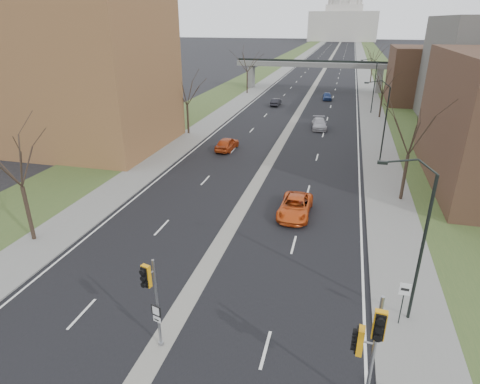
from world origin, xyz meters
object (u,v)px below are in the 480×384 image
at_px(signal_pole_median, 151,291).
at_px(car_right_mid, 319,124).
at_px(car_right_far, 327,96).
at_px(speed_limit_sign, 404,296).
at_px(car_left_far, 276,102).
at_px(car_left_near, 227,144).
at_px(signal_pole_right, 370,340).
at_px(car_right_near, 295,207).

relative_size(signal_pole_median, car_right_mid, 0.97).
bearing_deg(signal_pole_median, car_right_far, 102.45).
xyz_separation_m(speed_limit_sign, car_left_far, (-16.05, 55.07, -1.16)).
bearing_deg(car_right_far, car_left_near, -109.51).
distance_m(speed_limit_sign, car_left_far, 57.37).
bearing_deg(speed_limit_sign, signal_pole_median, -155.99).
distance_m(signal_pole_right, speed_limit_sign, 6.09).
bearing_deg(signal_pole_right, car_right_far, 99.00).
relative_size(signal_pole_median, speed_limit_sign, 1.95).
bearing_deg(car_right_near, signal_pole_right, -73.32).
height_order(car_left_near, car_right_mid, car_left_near).
relative_size(signal_pole_right, car_right_near, 1.04).
height_order(car_left_near, car_right_far, car_left_near).
bearing_deg(car_left_far, signal_pole_median, 95.37).
height_order(signal_pole_median, car_right_far, signal_pole_median).
xyz_separation_m(car_left_far, car_right_mid, (8.95, -15.06, 0.06)).
bearing_deg(signal_pole_median, car_left_far, 110.34).
xyz_separation_m(signal_pole_right, speed_limit_sign, (2.00, 5.49, -1.74)).
bearing_deg(car_right_far, car_right_mid, -94.07).
height_order(signal_pole_right, speed_limit_sign, signal_pole_right).
distance_m(signal_pole_right, car_right_mid, 45.87).
bearing_deg(car_right_mid, car_right_far, 83.79).
bearing_deg(car_left_near, signal_pole_median, 104.11).
bearing_deg(car_left_far, car_right_mid, 121.54).
xyz_separation_m(speed_limit_sign, car_right_near, (-6.82, 11.34, -1.09)).
xyz_separation_m(signal_pole_right, car_left_near, (-15.05, 32.28, -2.79)).
distance_m(car_left_near, car_right_far, 37.86).
relative_size(car_left_far, car_right_near, 0.76).
bearing_deg(signal_pole_median, car_right_near, 90.10).
distance_m(car_right_near, car_right_far, 52.05).
bearing_deg(signal_pole_right, car_right_near, 110.56).
relative_size(car_left_near, car_right_far, 1.09).
bearing_deg(car_right_far, speed_limit_sign, -88.05).
xyz_separation_m(speed_limit_sign, car_right_mid, (-7.10, 40.01, -1.10)).
bearing_deg(signal_pole_right, speed_limit_sign, 74.56).
distance_m(signal_pole_median, car_left_near, 32.02).
relative_size(car_right_near, car_right_mid, 1.06).
relative_size(car_left_near, car_right_mid, 0.92).
distance_m(car_left_far, car_right_far, 12.05).
relative_size(signal_pole_median, car_right_near, 0.92).
xyz_separation_m(signal_pole_median, car_right_near, (4.48, 15.95, -2.63)).
xyz_separation_m(car_left_near, car_right_mid, (9.95, 13.21, -0.05)).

